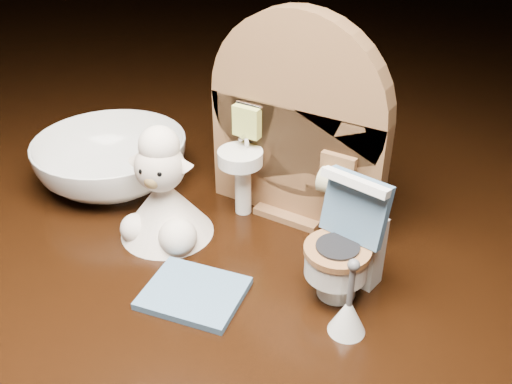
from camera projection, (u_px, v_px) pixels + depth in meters
backdrop_panel at (295, 133)px, 0.39m from camera, size 0.13×0.05×0.15m
toy_toilet at (346, 251)px, 0.34m from camera, size 0.04×0.05×0.08m
bath_mat at (194, 293)px, 0.35m from camera, size 0.07×0.06×0.00m
toilet_brush at (348, 313)px, 0.32m from camera, size 0.02×0.02×0.05m
plush_lamb at (164, 199)px, 0.39m from camera, size 0.07×0.07×0.08m
ceramic_bowl at (112, 161)px, 0.45m from camera, size 0.14×0.14×0.04m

